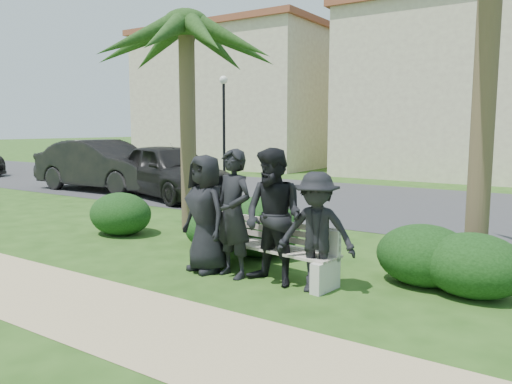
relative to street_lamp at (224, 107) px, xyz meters
The scene contains 21 objects.
ground 15.29m from the street_lamp, 53.13° to the right, with size 160.00×160.00×0.00m, color #234513.
footpath 16.74m from the street_lamp, 56.89° to the right, with size 30.00×1.60×0.01m, color tan.
asphalt_street 10.28m from the street_lamp, 23.96° to the right, with size 160.00×8.00×0.01m, color #2D2D30.
stucco_bldg_left 6.75m from the street_lamp, 116.57° to the left, with size 10.40×8.40×7.30m.
stucco_bldg_right 10.03m from the street_lamp, 36.87° to the left, with size 8.40×8.40×7.30m.
street_lamp is the anchor object (origin of this frame).
park_bench 15.20m from the street_lamp, 50.55° to the right, with size 2.23×0.78×0.76m.
man_a 14.86m from the street_lamp, 53.90° to the right, with size 0.83×0.54×1.71m, color black.
man_b 15.14m from the street_lamp, 52.37° to the right, with size 0.66×0.43×1.80m, color black.
man_c 15.53m from the street_lamp, 50.41° to the right, with size 0.89×0.69×1.83m, color black.
man_d 15.91m from the street_lamp, 48.60° to the right, with size 1.00×0.57×1.54m, color black.
hedge_a 12.46m from the street_lamp, 62.48° to the right, with size 1.30×1.08×0.85m, color black.
hedge_b 13.54m from the street_lamp, 53.65° to the right, with size 1.08×0.89×0.71m, color black.
hedge_c 13.13m from the street_lamp, 54.11° to the right, with size 0.90×0.75×0.59m, color black.
hedge_d 14.02m from the street_lamp, 50.69° to the right, with size 1.51×1.25×0.99m, color black.
hedge_e 15.93m from the street_lamp, 43.05° to the right, with size 1.28×1.06×0.84m, color black.
hedge_f 16.49m from the street_lamp, 41.86° to the right, with size 1.26×1.04×0.82m, color black.
hedge_extra 13.95m from the street_lamp, 49.53° to the right, with size 0.90×0.75×0.59m, color black.
palm_left 11.72m from the street_lamp, 56.39° to the right, with size 3.00×3.00×5.03m.
car_a 7.45m from the street_lamp, 65.93° to the right, with size 1.92×4.77×1.62m, color black.
car_b 6.76m from the street_lamp, 91.24° to the right, with size 1.77×5.07×1.67m, color black.
Camera 1 is at (4.21, -5.41, 2.10)m, focal length 35.00 mm.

